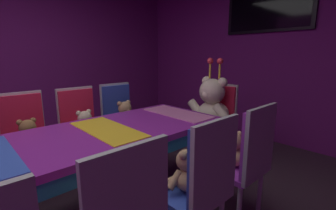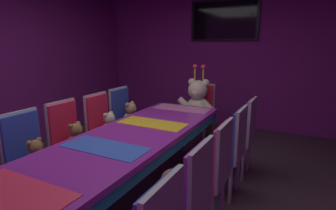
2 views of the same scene
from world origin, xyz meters
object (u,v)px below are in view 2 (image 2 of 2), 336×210
(teddy_left_1, at_px, (37,155))
(teddy_right_4, at_px, (233,129))
(chair_left_2, at_px, (67,135))
(chair_right_1, at_px, (190,196))
(teddy_left_3, at_px, (110,125))
(chair_right_4, at_px, (245,130))
(chair_right_3, at_px, (233,144))
(wall_tv, at_px, (224,20))
(chair_left_3, at_px, (101,123))
(throne_chair, at_px, (201,107))
(chair_right_2, at_px, (215,165))
(teddy_right_2, at_px, (199,164))
(chair_left_4, at_px, (123,114))
(teddy_left_2, at_px, (77,137))
(teddy_left_4, at_px, (131,115))
(teddy_right_1, at_px, (171,191))
(king_teddy_bear, at_px, (197,101))
(banquet_table, at_px, (132,142))
(chair_left_1, at_px, (27,151))
(teddy_right_3, at_px, (219,143))

(teddy_left_1, height_order, teddy_right_4, teddy_right_4)
(chair_left_2, distance_m, chair_right_1, 1.83)
(teddy_left_1, height_order, chair_left_2, chair_left_2)
(teddy_left_3, xyz_separation_m, chair_right_4, (1.59, 0.57, 0.01))
(chair_right_3, bearing_deg, wall_tv, -70.95)
(chair_left_3, xyz_separation_m, throne_chair, (0.85, 1.45, 0.00))
(teddy_left_3, bearing_deg, throne_chair, 63.99)
(chair_right_2, height_order, throne_chair, same)
(teddy_right_4, relative_size, wall_tv, 0.23)
(teddy_left_3, relative_size, teddy_right_2, 1.08)
(chair_left_3, relative_size, wall_tv, 0.76)
(teddy_left_1, height_order, teddy_left_3, teddy_left_3)
(chair_right_4, bearing_deg, throne_chair, -44.52)
(chair_left_4, bearing_deg, teddy_left_2, -82.47)
(chair_left_2, height_order, teddy_left_4, chair_left_2)
(chair_left_3, distance_m, teddy_right_1, 1.90)
(chair_left_2, bearing_deg, teddy_left_4, 81.95)
(teddy_right_2, xyz_separation_m, teddy_right_4, (0.02, 1.11, 0.00))
(teddy_left_4, distance_m, chair_right_1, 2.26)
(teddy_left_1, xyz_separation_m, king_teddy_bear, (0.73, 2.35, 0.15))
(teddy_left_1, distance_m, king_teddy_bear, 2.46)
(chair_left_2, distance_m, teddy_right_1, 1.69)
(chair_right_1, height_order, king_teddy_bear, king_teddy_bear)
(teddy_left_3, bearing_deg, teddy_left_1, -91.06)
(teddy_left_1, distance_m, teddy_left_4, 1.60)
(chair_right_4, distance_m, teddy_right_4, 0.14)
(banquet_table, xyz_separation_m, teddy_right_1, (0.71, -0.55, -0.07))
(teddy_left_3, bearing_deg, chair_left_2, -108.89)
(chair_left_1, height_order, chair_right_4, same)
(teddy_right_4, bearing_deg, teddy_left_2, 36.71)
(teddy_left_3, distance_m, teddy_right_2, 1.52)
(chair_left_2, relative_size, teddy_left_3, 3.08)
(chair_left_2, bearing_deg, teddy_left_2, -0.00)
(chair_right_2, height_order, teddy_right_3, chair_right_2)
(banquet_table, distance_m, chair_right_2, 0.87)
(teddy_right_4, bearing_deg, chair_right_2, 96.11)
(teddy_left_4, relative_size, teddy_right_2, 1.17)
(banquet_table, bearing_deg, chair_right_3, 32.99)
(teddy_left_2, bearing_deg, throne_chair, 69.41)
(teddy_left_1, bearing_deg, teddy_right_2, 20.06)
(teddy_left_4, xyz_separation_m, teddy_right_1, (1.45, -1.61, -0.01))
(chair_left_4, height_order, wall_tv, wall_tv)
(teddy_left_4, relative_size, chair_right_4, 0.35)
(teddy_left_1, height_order, teddy_left_2, teddy_left_2)
(teddy_left_2, distance_m, chair_right_3, 1.72)
(chair_right_3, distance_m, teddy_right_4, 0.55)
(wall_tv, bearing_deg, banquet_table, -90.00)
(banquet_table, height_order, chair_left_3, chair_left_3)
(chair_right_1, distance_m, chair_right_3, 1.12)
(teddy_right_1, distance_m, teddy_right_4, 1.65)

